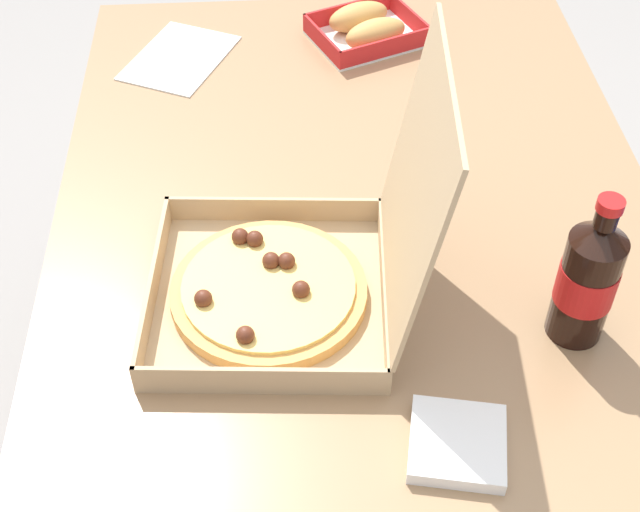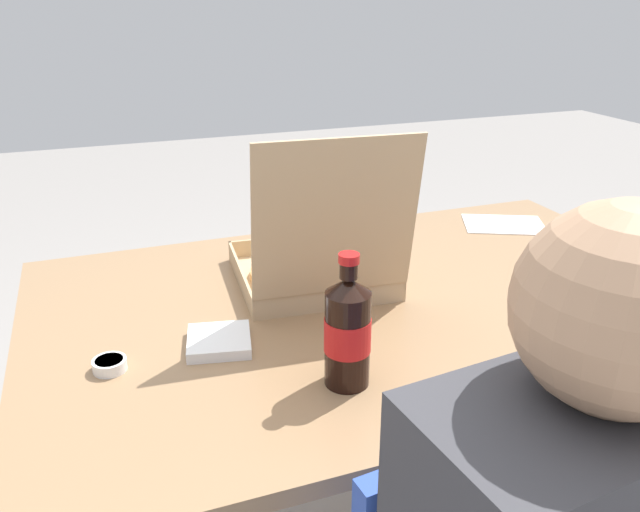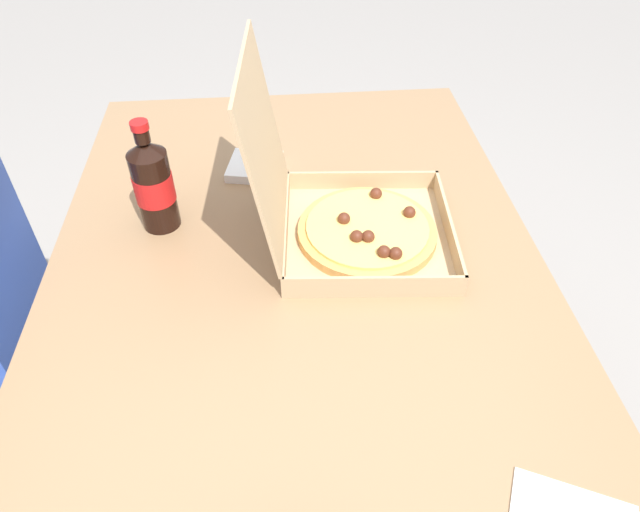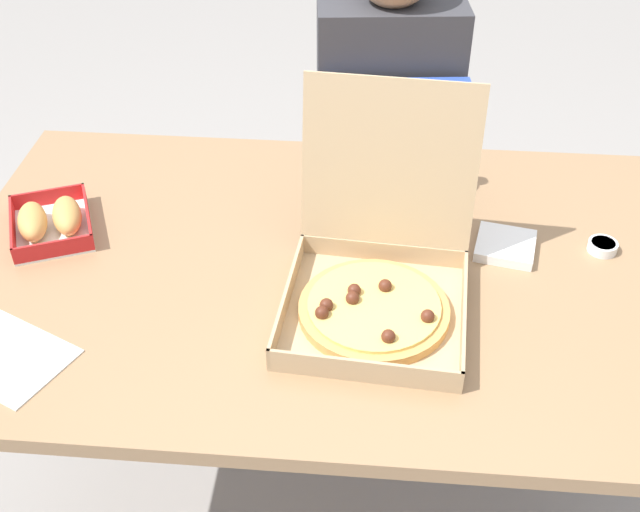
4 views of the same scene
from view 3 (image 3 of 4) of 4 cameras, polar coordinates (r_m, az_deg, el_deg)
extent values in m
plane|color=gray|center=(1.61, -1.46, -21.00)|extent=(10.00, 10.00, 0.00)
cube|color=#997551|center=(1.02, -2.14, -3.09)|extent=(1.41, 0.90, 0.03)
cylinder|color=#B7B7BC|center=(1.78, 9.28, 4.12)|extent=(0.05, 0.05, 0.69)
cylinder|color=#B7B7BC|center=(1.77, -15.54, 2.67)|extent=(0.05, 0.05, 0.69)
cube|color=#2D4CAD|center=(1.28, -28.70, -2.31)|extent=(0.36, 0.07, 0.38)
cylinder|color=#B2B2B7|center=(1.69, -23.40, -8.65)|extent=(0.03, 0.03, 0.43)
cylinder|color=#B2B2B7|center=(1.50, -24.89, -18.68)|extent=(0.03, 0.03, 0.43)
cube|color=tan|center=(1.10, 4.66, 1.93)|extent=(0.34, 0.34, 0.01)
cube|color=tan|center=(1.11, 12.66, 2.85)|extent=(0.31, 0.03, 0.04)
cube|color=tan|center=(0.97, 5.37, -2.95)|extent=(0.03, 0.31, 0.04)
cube|color=tan|center=(1.21, 4.19, 7.52)|extent=(0.03, 0.31, 0.04)
cube|color=tan|center=(1.08, -3.42, 2.80)|extent=(0.31, 0.03, 0.04)
cube|color=tan|center=(0.98, -5.53, 10.63)|extent=(0.32, 0.08, 0.31)
cylinder|color=tan|center=(1.09, 4.69, 2.41)|extent=(0.26, 0.26, 0.02)
cylinder|color=#EAC666|center=(1.08, 4.72, 2.89)|extent=(0.23, 0.23, 0.01)
sphere|color=#562819|center=(1.09, 2.40, 3.73)|extent=(0.02, 0.02, 0.02)
sphere|color=#562819|center=(1.02, 7.53, 0.25)|extent=(0.02, 0.02, 0.02)
sphere|color=#562819|center=(1.02, 6.36, 0.41)|extent=(0.02, 0.02, 0.02)
sphere|color=#562819|center=(1.05, 4.81, 1.94)|extent=(0.02, 0.02, 0.02)
sphere|color=#562819|center=(1.05, 3.66, 1.95)|extent=(0.02, 0.02, 0.02)
sphere|color=#562819|center=(1.15, 5.58, 6.18)|extent=(0.02, 0.02, 0.02)
sphere|color=#562819|center=(1.11, 8.87, 4.30)|extent=(0.02, 0.02, 0.02)
cylinder|color=black|center=(1.12, -16.08, 6.27)|extent=(0.07, 0.07, 0.16)
cone|color=black|center=(1.08, -17.02, 10.23)|extent=(0.07, 0.07, 0.02)
cylinder|color=black|center=(1.06, -17.29, 11.36)|extent=(0.03, 0.03, 0.02)
cylinder|color=red|center=(1.05, -17.51, 12.26)|extent=(0.03, 0.03, 0.01)
cylinder|color=red|center=(1.12, -16.15, 6.60)|extent=(0.07, 0.07, 0.06)
cube|color=white|center=(1.28, -6.50, 8.81)|extent=(0.13, 0.13, 0.02)
cylinder|color=white|center=(1.44, -7.07, 12.88)|extent=(0.06, 0.06, 0.02)
cylinder|color=#DBBC66|center=(1.44, -7.09, 13.09)|extent=(0.05, 0.05, 0.01)
camera|label=1|loc=(1.64, 0.08, 48.44)|focal=49.85mm
camera|label=2|loc=(1.62, -50.63, 24.68)|focal=35.70mm
camera|label=4|loc=(1.45, 64.84, 32.73)|focal=44.40mm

